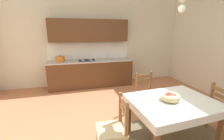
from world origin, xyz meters
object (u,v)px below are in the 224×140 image
Objects in this scene: dining_table at (172,107)px; fruit_bowl at (170,97)px; kitchen_cabinetry at (91,61)px; dining_chair_kitchen_side at (146,95)px; dining_chair_tv_side at (114,129)px; dining_chair_window_side at (224,111)px.

fruit_bowl reaches higher than dining_table.
dining_chair_kitchen_side is at bearing -65.17° from kitchen_cabinetry.
dining_chair_tv_side is (-0.06, -3.11, -0.41)m from kitchen_cabinetry.
dining_table is 1.51× the size of dining_chair_window_side.
dining_table is 0.19m from fruit_bowl.
dining_chair_tv_side is 3.10× the size of fruit_bowl.
kitchen_cabinetry is 9.23× the size of fruit_bowl.
kitchen_cabinetry reaches higher than dining_table.
fruit_bowl is at bearing -73.75° from kitchen_cabinetry.
dining_table is 1.02m from dining_chair_tv_side.
dining_table is 4.67× the size of fruit_bowl.
dining_table is at bearing -18.82° from fruit_bowl.
fruit_bowl is (0.89, -3.05, -0.04)m from kitchen_cabinetry.
dining_chair_kitchen_side is 1.00× the size of dining_chair_window_side.
dining_chair_kitchen_side is at bearing 43.76° from dining_chair_tv_side.
dining_chair_tv_side is (-1.04, -1.00, 0.00)m from dining_chair_kitchen_side.
dining_chair_kitchen_side is 1.01m from fruit_bowl.
dining_chair_kitchen_side reaches higher than dining_table.
kitchen_cabinetry is 2.98× the size of dining_chair_window_side.
dining_chair_tv_side is at bearing -177.46° from dining_table.
kitchen_cabinetry is at bearing 106.25° from fruit_bowl.
dining_chair_window_side and dining_chair_tv_side have the same top height.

